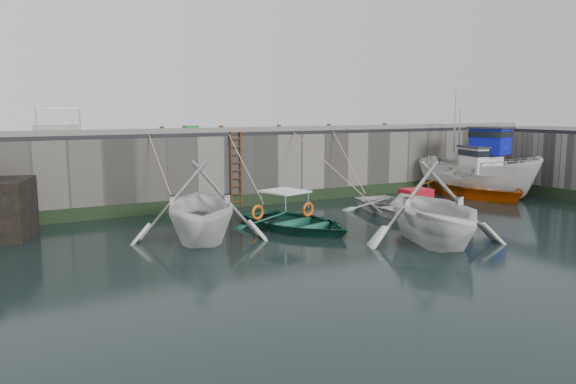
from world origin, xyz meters
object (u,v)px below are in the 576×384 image
bollard_e (384,126)px  bollard_d (329,127)px  boat_near_white (200,238)px  boat_far_orange (472,185)px  bollard_a (162,130)px  ladder (236,170)px  boat_near_blacktrim (431,241)px  fish_crate (191,129)px  boat_near_navy (403,214)px  bollard_b (221,129)px  boat_far_white (477,174)px  bollard_c (279,128)px  boat_near_blue (295,229)px

bollard_e → bollard_d: bearing=180.0°
bollard_e → boat_near_white: bearing=-156.0°
boat_near_white → boat_far_orange: boat_far_orange is taller
bollard_a → boat_near_white: bearing=-93.2°
ladder → boat_near_blacktrim: bearing=-71.2°
boat_near_white → fish_crate: 6.23m
boat_near_white → boat_near_navy: (8.41, 0.07, 0.00)m
ladder → bollard_b: bearing=146.1°
boat_near_blacktrim → boat_far_white: 10.64m
bollard_b → bollard_c: (2.70, 0.00, 0.00)m
bollard_c → boat_near_blacktrim: bearing=-85.3°
boat_near_white → fish_crate: (1.49, 5.07, 3.31)m
boat_near_navy → fish_crate: (-6.92, 4.99, 3.31)m
ladder → bollard_e: bearing=2.4°
boat_near_white → bollard_a: 6.01m
boat_far_orange → bollard_c: boat_far_orange is taller
ladder → bollard_d: size_ratio=11.43×
boat_near_blue → fish_crate: size_ratio=8.30×
ladder → bollard_e: size_ratio=11.43×
boat_near_white → boat_near_blue: boat_near_white is taller
bollard_c → bollard_a: bearing=180.0°
boat_near_white → boat_far_white: bearing=26.8°
boat_near_blacktrim → bollard_d: bearing=96.0°
boat_near_white → bollard_e: size_ratio=19.00×
boat_far_white → fish_crate: bearing=148.4°
boat_far_white → bollard_a: 14.95m
boat_near_blacktrim → bollard_c: 9.55m
bollard_d → boat_near_navy: bearing=-86.2°
bollard_a → boat_near_navy: bearing=-31.3°
ladder → boat_near_blacktrim: ladder is taller
boat_far_white → bollard_e: bearing=122.3°
bollard_b → boat_near_navy: bearing=-41.3°
boat_far_orange → bollard_c: 10.02m
boat_near_white → bollard_e: 12.78m
boat_near_blacktrim → bollard_c: size_ratio=19.13×
boat_near_blue → bollard_c: size_ratio=16.85×
boat_near_blue → bollard_d: bearing=32.4°
bollard_a → bollard_c: 5.20m
boat_far_orange → bollard_d: (-6.69, 2.46, 2.83)m
ladder → bollard_a: (-3.00, 0.34, 1.71)m
boat_near_navy → boat_far_orange: bearing=26.1°
ladder → bollard_d: (4.80, 0.34, 1.71)m
boat_near_navy → bollard_d: bearing=98.6°
boat_near_white → boat_far_white: boat_far_white is taller
boat_far_orange → bollard_e: 5.12m
boat_near_navy → bollard_e: bollard_e is taller
boat_near_blacktrim → fish_crate: size_ratio=9.42×
boat_near_navy → bollard_d: 5.95m
fish_crate → bollard_a: bearing=177.3°
ladder → bollard_e: (8.00, 0.34, 1.71)m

